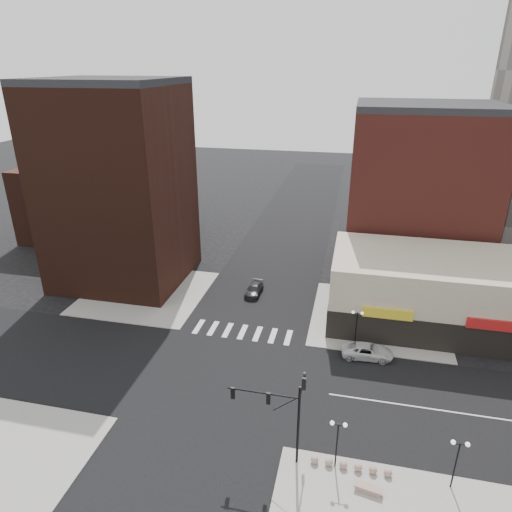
% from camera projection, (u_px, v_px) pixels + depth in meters
% --- Properties ---
extents(ground, '(240.00, 240.00, 0.00)m').
position_uv_depth(ground, '(222.00, 379.00, 42.90)').
color(ground, black).
rests_on(ground, ground).
extents(road_ew, '(200.00, 14.00, 0.02)m').
position_uv_depth(road_ew, '(222.00, 378.00, 42.89)').
color(road_ew, black).
rests_on(road_ew, ground).
extents(road_ns, '(14.00, 200.00, 0.02)m').
position_uv_depth(road_ns, '(222.00, 378.00, 42.89)').
color(road_ns, black).
rests_on(road_ns, ground).
extents(sidewalk_nw, '(15.00, 15.00, 0.12)m').
position_uv_depth(sidewalk_nw, '(146.00, 292.00, 58.81)').
color(sidewalk_nw, gray).
rests_on(sidewalk_nw, ground).
extents(sidewalk_ne, '(15.00, 15.00, 0.12)m').
position_uv_depth(sidewalk_ne, '(378.00, 318.00, 52.96)').
color(sidewalk_ne, gray).
rests_on(sidewalk_ne, ground).
extents(building_nw, '(16.00, 15.00, 25.00)m').
position_uv_depth(building_nw, '(118.00, 189.00, 58.43)').
color(building_nw, '#321710').
rests_on(building_nw, ground).
extents(building_nw_low, '(20.00, 18.00, 12.00)m').
position_uv_depth(building_nw_low, '(98.00, 199.00, 77.52)').
color(building_nw_low, '#321710').
rests_on(building_nw_low, ground).
extents(building_ne_midrise, '(18.00, 15.00, 22.00)m').
position_uv_depth(building_ne_midrise, '(418.00, 195.00, 61.23)').
color(building_ne_midrise, maroon).
rests_on(building_ne_midrise, ground).
extents(building_ne_row, '(24.20, 12.20, 8.00)m').
position_uv_depth(building_ne_row, '(440.00, 297.00, 50.83)').
color(building_ne_row, beige).
rests_on(building_ne_row, ground).
extents(traffic_signal, '(5.59, 3.09, 7.77)m').
position_uv_depth(traffic_signal, '(286.00, 405.00, 32.46)').
color(traffic_signal, black).
rests_on(traffic_signal, ground).
extents(street_lamp_se_a, '(1.22, 0.32, 4.16)m').
position_uv_depth(street_lamp_se_a, '(338.00, 433.00, 32.21)').
color(street_lamp_se_a, black).
rests_on(street_lamp_se_a, sidewalk_se).
extents(street_lamp_se_b, '(1.22, 0.32, 4.16)m').
position_uv_depth(street_lamp_se_b, '(458.00, 453.00, 30.59)').
color(street_lamp_se_b, black).
rests_on(street_lamp_se_b, sidewalk_se).
extents(street_lamp_ne, '(1.22, 0.32, 4.16)m').
position_uv_depth(street_lamp_ne, '(357.00, 320.00, 46.37)').
color(street_lamp_ne, black).
rests_on(street_lamp_ne, sidewalk_ne).
extents(bollard_row, '(5.83, 0.58, 0.58)m').
position_uv_depth(bollard_row, '(351.00, 466.00, 33.11)').
color(bollard_row, gray).
rests_on(bollard_row, sidewalk_se).
extents(white_suv, '(5.24, 2.67, 1.42)m').
position_uv_depth(white_suv, '(367.00, 351.00, 45.78)').
color(white_suv, silver).
rests_on(white_suv, ground).
extents(dark_sedan_north, '(1.89, 4.39, 1.26)m').
position_uv_depth(dark_sedan_north, '(254.00, 290.00, 58.31)').
color(dark_sedan_north, black).
rests_on(dark_sedan_north, ground).
extents(stone_bench, '(1.98, 0.92, 0.44)m').
position_uv_depth(stone_bench, '(368.00, 489.00, 31.39)').
color(stone_bench, '#A17E6F').
rests_on(stone_bench, sidewalk_se).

